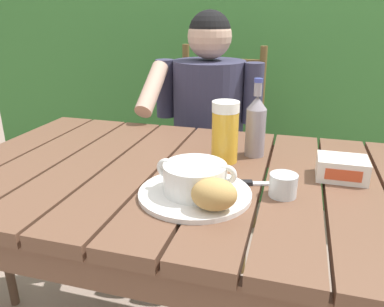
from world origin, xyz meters
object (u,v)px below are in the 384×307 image
Objects in this scene: beer_glass at (225,132)px; table_knife at (251,183)px; butter_tub at (342,168)px; soup_bowl at (195,177)px; bread_roll at (214,194)px; serving_plate at (195,193)px; chair_near_diner at (215,154)px; water_glass_small at (283,185)px; person_eating at (206,125)px; beer_bottle at (256,125)px.

beer_glass is 1.15× the size of table_knife.
butter_tub reaches higher than table_knife.
soup_bowl is 1.79× the size of bread_roll.
serving_plate reaches higher than table_knife.
chair_near_diner reaches higher than table_knife.
beer_glass is 2.68× the size of water_glass_small.
water_glass_small is at bearing 15.93° from soup_bowl.
person_eating is at bearing 113.02° from table_knife.
beer_glass is 0.27m from water_glass_small.
person_eating is at bearing 117.07° from water_glass_small.
water_glass_small is at bearing -68.71° from beer_bottle.
person_eating is 0.82m from soup_bowl.
beer_glass reaches higher than bread_roll.
serving_plate is 0.41m from butter_tub.
table_knife is at bearing 152.57° from water_glass_small.
water_glass_small is (0.38, -0.74, 0.08)m from person_eating.
bread_roll is 1.67× the size of water_glass_small.
butter_tub is at bearing 30.39° from soup_bowl.
chair_near_diner is 5.63× the size of beer_glass.
table_knife is (0.02, -0.22, -0.09)m from beer_bottle.
chair_near_diner is 15.11× the size of water_glass_small.
chair_near_diner is 0.86× the size of person_eating.
soup_bowl is 2.99× the size of water_glass_small.
person_eating is at bearing 105.11° from bread_roll.
bread_roll is 0.47× the size of beer_bottle.
soup_bowl is 0.85× the size of beer_bottle.
beer_glass is at bearing -75.81° from chair_near_diner.
chair_near_diner is 1.00m from butter_tub.
soup_bowl is 0.25m from beer_glass.
bread_roll is 0.62× the size of beer_glass.
beer_bottle is at bearing 71.99° from soup_bowl.
chair_near_diner is 1.06m from water_glass_small.
chair_near_diner is 9.05× the size of bread_roll.
water_glass_small is at bearing 15.93° from serving_plate.
bread_roll is 0.40m from butter_tub.
bread_roll reaches higher than butter_tub.
butter_tub is at bearing -48.48° from person_eating.
water_glass_small is at bearing -62.93° from person_eating.
chair_near_diner is 1.05m from serving_plate.
water_glass_small is (0.21, 0.06, 0.02)m from serving_plate.
beer_glass is (-0.04, 0.32, 0.04)m from bread_roll.
person_eating is 0.83m from water_glass_small.
bread_roll is at bearing -49.40° from serving_plate.
serving_plate is 0.16m from table_knife.
person_eating is 0.60m from beer_glass.
chair_near_diner is at bearing 111.74° from beer_bottle.
chair_near_diner is at bearing 107.97° from table_knife.
butter_tub reaches higher than water_glass_small.
bread_roll is at bearing -95.73° from beer_bottle.
bread_roll is 0.88× the size of butter_tub.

